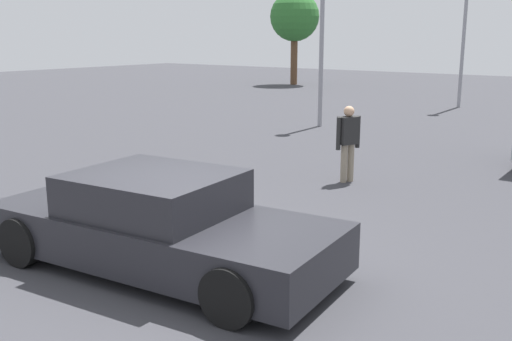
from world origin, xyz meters
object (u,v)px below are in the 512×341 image
at_px(dog, 89,196).
at_px(pedestrian, 348,138).
at_px(sedan_foreground, 159,225).
at_px(light_post_mid, 322,7).

distance_m(dog, pedestrian, 5.09).
bearing_deg(pedestrian, sedan_foreground, 116.38).
relative_size(dog, pedestrian, 0.46).
bearing_deg(dog, light_post_mid, 105.22).
relative_size(sedan_foreground, dog, 6.69).
bearing_deg(dog, pedestrian, 65.96).
bearing_deg(pedestrian, light_post_mid, -31.51).
bearing_deg(pedestrian, dog, 83.78).
distance_m(pedestrian, light_post_mid, 7.95).
xyz_separation_m(pedestrian, light_post_mid, (-4.24, 6.11, 2.83)).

